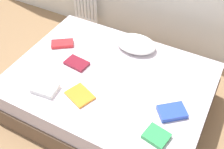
{
  "coord_description": "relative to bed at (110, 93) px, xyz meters",
  "views": [
    {
      "loc": [
        0.91,
        -1.67,
        2.43
      ],
      "look_at": [
        0.0,
        0.05,
        0.48
      ],
      "focal_mm": 43.57,
      "sensor_mm": 36.0,
      "label": 1
    }
  ],
  "objects": [
    {
      "name": "ground_plane",
      "position": [
        0.0,
        0.0,
        -0.25
      ],
      "size": [
        8.0,
        8.0,
        0.0
      ],
      "primitive_type": "plane",
      "color": "#93704C"
    },
    {
      "name": "bed",
      "position": [
        0.0,
        0.0,
        0.0
      ],
      "size": [
        2.0,
        1.5,
        0.5
      ],
      "color": "brown",
      "rests_on": "ground"
    },
    {
      "name": "radiator",
      "position": [
        -1.05,
        1.2,
        0.12
      ],
      "size": [
        0.38,
        0.04,
        0.48
      ],
      "color": "white",
      "rests_on": "ground"
    },
    {
      "name": "pillow",
      "position": [
        0.05,
        0.52,
        0.31
      ],
      "size": [
        0.45,
        0.33,
        0.12
      ],
      "primitive_type": "ellipsoid",
      "color": "white",
      "rests_on": "bed"
    },
    {
      "name": "textbook_blue",
      "position": [
        0.7,
        -0.15,
        0.28
      ],
      "size": [
        0.29,
        0.28,
        0.05
      ],
      "primitive_type": "cube",
      "rotation": [
        0.0,
        0.0,
        0.69
      ],
      "color": "#2847B7",
      "rests_on": "bed"
    },
    {
      "name": "textbook_red",
      "position": [
        -0.7,
        0.19,
        0.27
      ],
      "size": [
        0.27,
        0.25,
        0.04
      ],
      "primitive_type": "cube",
      "rotation": [
        0.0,
        0.0,
        0.61
      ],
      "color": "red",
      "rests_on": "bed"
    },
    {
      "name": "textbook_orange",
      "position": [
        -0.12,
        -0.36,
        0.26
      ],
      "size": [
        0.3,
        0.27,
        0.02
      ],
      "primitive_type": "cube",
      "rotation": [
        0.0,
        0.0,
        -0.38
      ],
      "color": "orange",
      "rests_on": "bed"
    },
    {
      "name": "textbook_maroon",
      "position": [
        -0.39,
        -0.01,
        0.27
      ],
      "size": [
        0.25,
        0.18,
        0.03
      ],
      "primitive_type": "cube",
      "rotation": [
        0.0,
        0.0,
        -0.11
      ],
      "color": "maroon",
      "rests_on": "bed"
    },
    {
      "name": "textbook_white",
      "position": [
        -0.45,
        -0.45,
        0.28
      ],
      "size": [
        0.25,
        0.19,
        0.05
      ],
      "primitive_type": "cube",
      "rotation": [
        0.0,
        0.0,
        0.11
      ],
      "color": "white",
      "rests_on": "bed"
    },
    {
      "name": "textbook_green",
      "position": [
        0.67,
        -0.44,
        0.27
      ],
      "size": [
        0.22,
        0.2,
        0.04
      ],
      "primitive_type": "cube",
      "rotation": [
        0.0,
        0.0,
        -0.19
      ],
      "color": "green",
      "rests_on": "bed"
    }
  ]
}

